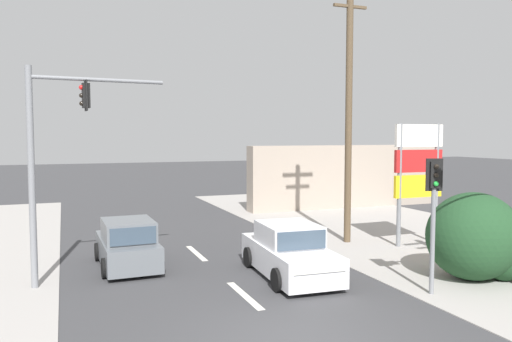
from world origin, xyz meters
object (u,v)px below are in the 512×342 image
object	(u,v)px
traffic_signal_mast	(52,147)
sedan_crossing_left	(289,252)
utility_pole_midground_right	(349,105)
hatchback_kerbside_parked	(128,245)
shopping_plaza_sign	(418,167)
pedestal_signal_right_kerb	(434,203)

from	to	relation	value
traffic_signal_mast	sedan_crossing_left	distance (m)	7.28
utility_pole_midground_right	sedan_crossing_left	bearing A→B (deg)	-140.02
hatchback_kerbside_parked	shopping_plaza_sign	bearing A→B (deg)	-3.84
utility_pole_midground_right	pedestal_signal_right_kerb	size ratio (longest dim) A/B	2.84
traffic_signal_mast	utility_pole_midground_right	bearing A→B (deg)	10.70
utility_pole_midground_right	pedestal_signal_right_kerb	bearing A→B (deg)	-102.09
pedestal_signal_right_kerb	sedan_crossing_left	xyz separation A→B (m)	(-2.72, 2.94, -1.71)
shopping_plaza_sign	sedan_crossing_left	bearing A→B (deg)	-161.99
utility_pole_midground_right	pedestal_signal_right_kerb	distance (m)	7.12
traffic_signal_mast	hatchback_kerbside_parked	distance (m)	3.99
hatchback_kerbside_parked	utility_pole_midground_right	bearing A→B (deg)	4.53
traffic_signal_mast	sedan_crossing_left	xyz separation A→B (m)	(6.42, -1.44, -3.13)
utility_pole_midground_right	hatchback_kerbside_parked	world-z (taller)	utility_pole_midground_right
traffic_signal_mast	shopping_plaza_sign	distance (m)	12.75
pedestal_signal_right_kerb	sedan_crossing_left	world-z (taller)	pedestal_signal_right_kerb
traffic_signal_mast	hatchback_kerbside_parked	world-z (taller)	traffic_signal_mast
pedestal_signal_right_kerb	utility_pole_midground_right	bearing A→B (deg)	77.91
utility_pole_midground_right	sedan_crossing_left	world-z (taller)	utility_pole_midground_right
pedestal_signal_right_kerb	sedan_crossing_left	size ratio (longest dim) A/B	0.82
traffic_signal_mast	shopping_plaza_sign	xyz separation A→B (m)	(12.71, 0.61, -0.85)
traffic_signal_mast	pedestal_signal_right_kerb	size ratio (longest dim) A/B	1.69
pedestal_signal_right_kerb	hatchback_kerbside_parked	world-z (taller)	pedestal_signal_right_kerb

